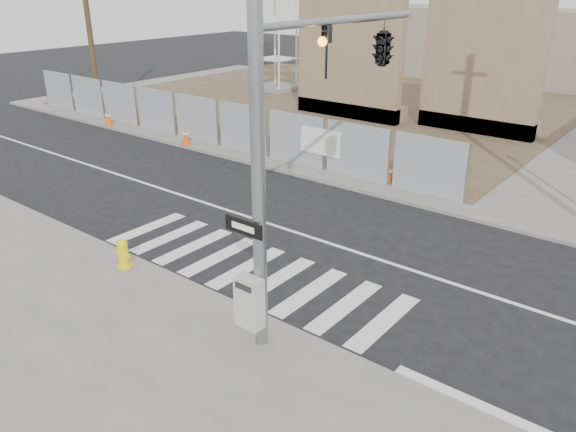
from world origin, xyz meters
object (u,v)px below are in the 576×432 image
Objects in this scene: signal_pole at (346,89)px; traffic_cone_a at (108,118)px; fire_hydrant at (123,253)px; traffic_cone_b at (186,136)px; traffic_cone_c at (259,145)px; traffic_cone_d at (390,173)px.

signal_pole is 19.43m from traffic_cone_a.
traffic_cone_a is at bearing 160.69° from signal_pole.
traffic_cone_a is at bearing 140.09° from fire_hydrant.
fire_hydrant is 11.47m from traffic_cone_b.
fire_hydrant reaches higher than traffic_cone_c.
fire_hydrant reaches higher than traffic_cone_b.
signal_pole is 8.99m from traffic_cone_d.
fire_hydrant is 1.01× the size of traffic_cone_b.
fire_hydrant is (-4.81, -2.50, -4.29)m from signal_pole.
traffic_cone_c is 1.07× the size of traffic_cone_d.
fire_hydrant is at bearing -102.11° from traffic_cone_d.
traffic_cone_a is (-13.07, 8.77, 0.01)m from fire_hydrant.
fire_hydrant is at bearing -33.86° from traffic_cone_a.
signal_pole is 6.91m from fire_hydrant.
traffic_cone_b is 1.14× the size of traffic_cone_d.
traffic_cone_b is 1.07× the size of traffic_cone_c.
traffic_cone_a is 1.11× the size of traffic_cone_c.
signal_pole is at bearing 21.44° from fire_hydrant.
traffic_cone_b reaches higher than traffic_cone_c.
fire_hydrant is 10.13m from traffic_cone_d.
signal_pole reaches higher than traffic_cone_b.
traffic_cone_c is (-8.84, 7.30, -4.32)m from signal_pole.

